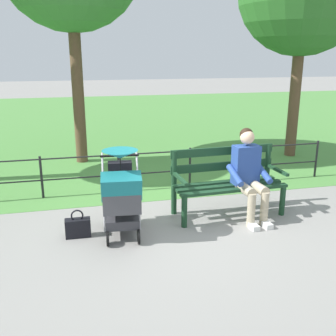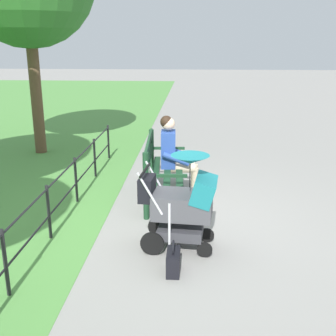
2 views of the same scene
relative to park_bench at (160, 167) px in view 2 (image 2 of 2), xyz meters
The scene contains 6 objects.
ground_plane 0.97m from the park_bench, ahead, with size 60.00×60.00×0.00m, color gray.
park_bench is the anchor object (origin of this frame).
person_on_bench 0.36m from the park_bench, 136.81° to the left, with size 0.55×0.74×1.28m.
stroller 1.63m from the park_bench, 14.23° to the left, with size 0.58×0.93×1.15m.
handbag 2.20m from the park_bench, ahead, with size 0.32×0.14×0.37m.
park_fence 1.50m from the park_bench, 57.48° to the right, with size 6.27×0.04×0.70m.
Camera 2 is at (5.37, 0.40, 2.40)m, focal length 45.44 mm.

